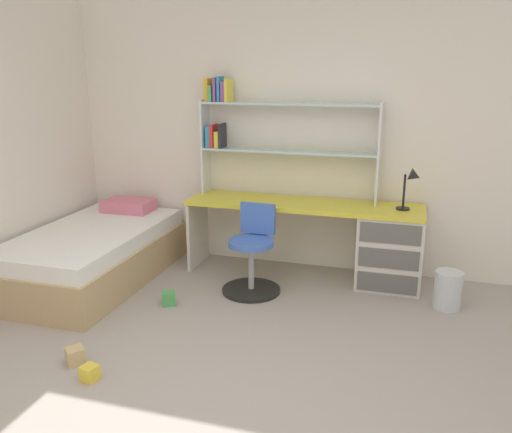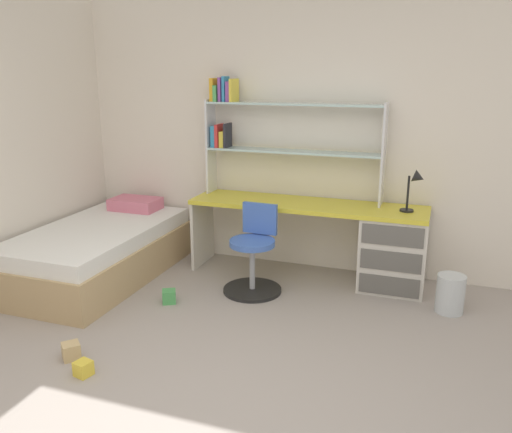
% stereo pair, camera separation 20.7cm
% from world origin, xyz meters
% --- Properties ---
extents(room_shell, '(5.87, 6.51, 2.70)m').
position_xyz_m(room_shell, '(-1.30, 1.32, 1.35)').
color(room_shell, silver).
rests_on(room_shell, ground_plane).
extents(desk, '(2.19, 0.54, 0.72)m').
position_xyz_m(desk, '(0.56, 2.46, 0.41)').
color(desk, gold).
rests_on(desk, ground_plane).
extents(bookshelf_hutch, '(1.70, 0.22, 1.14)m').
position_xyz_m(bookshelf_hutch, '(-0.44, 2.62, 1.39)').
color(bookshelf_hutch, silver).
rests_on(bookshelf_hutch, desk).
extents(desk_lamp, '(0.20, 0.17, 0.38)m').
position_xyz_m(desk_lamp, '(0.93, 2.43, 0.98)').
color(desk_lamp, black).
rests_on(desk_lamp, desk).
extents(swivel_chair, '(0.52, 0.52, 0.77)m').
position_xyz_m(swivel_chair, '(-0.38, 1.97, 0.30)').
color(swivel_chair, black).
rests_on(swivel_chair, ground_plane).
extents(bed_platform, '(1.06, 1.90, 0.61)m').
position_xyz_m(bed_platform, '(-1.89, 1.80, 0.25)').
color(bed_platform, tan).
rests_on(bed_platform, ground_plane).
extents(waste_bin, '(0.23, 0.23, 0.32)m').
position_xyz_m(waste_bin, '(1.28, 2.09, 0.16)').
color(waste_bin, silver).
rests_on(waste_bin, ground_plane).
extents(toy_block_natural_0, '(0.16, 0.16, 0.11)m').
position_xyz_m(toy_block_natural_0, '(-1.16, 0.45, 0.06)').
color(toy_block_natural_0, tan).
rests_on(toy_block_natural_0, ground_plane).
extents(toy_block_yellow_1, '(0.12, 0.12, 0.10)m').
position_xyz_m(toy_block_yellow_1, '(-0.96, 0.31, 0.05)').
color(toy_block_yellow_1, gold).
rests_on(toy_block_yellow_1, ground_plane).
extents(toy_block_green_2, '(0.15, 0.15, 0.11)m').
position_xyz_m(toy_block_green_2, '(-0.97, 1.48, 0.06)').
color(toy_block_green_2, '#479E51').
rests_on(toy_block_green_2, ground_plane).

